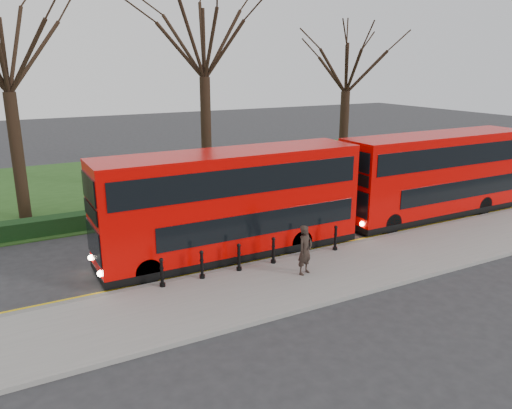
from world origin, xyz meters
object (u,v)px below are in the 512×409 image
bus_lead (231,205)px  pedestrian (305,250)px  bollard_row (256,254)px  bus_rear (435,176)px

bus_lead → pedestrian: size_ratio=5.85×
bus_lead → pedestrian: 3.68m
bollard_row → bus_rear: (11.25, 1.85, 1.47)m
bollard_row → pedestrian: size_ratio=4.09×
bus_rear → bollard_row: bearing=-170.6°
bus_rear → bus_lead: bearing=-179.8°
bollard_row → bus_lead: bus_lead is taller
bollard_row → pedestrian: (1.24, -1.41, 0.42)m
pedestrian → bus_rear: bearing=-2.5°
bollard_row → bus_lead: bearing=95.2°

